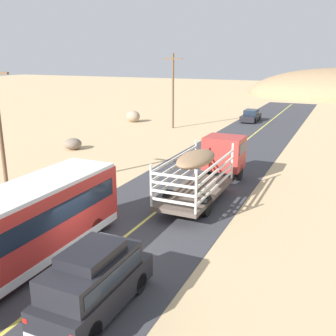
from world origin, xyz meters
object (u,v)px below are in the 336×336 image
livestock_truck (214,161)px  power_pole_near (0,127)px  car_far (251,116)px  boulder_near_shoulder (73,144)px  bus (21,227)px  power_pole_mid (173,89)px  boulder_mid_field (133,116)px  suv_near (94,280)px

livestock_truck → power_pole_near: power_pole_near is taller
car_far → boulder_near_shoulder: 24.47m
bus → boulder_near_shoulder: bearing=122.4°
car_far → power_pole_mid: power_pole_mid is taller
boulder_mid_field → car_far: bearing=26.3°
power_pole_mid → livestock_truck: bearing=-59.2°
boulder_mid_field → boulder_near_shoulder: bearing=-81.0°
livestock_truck → boulder_mid_field: 26.49m
suv_near → power_pole_near: (-11.32, 7.17, 3.04)m
power_pole_near → power_pole_mid: power_pole_mid is taller
boulder_near_shoulder → boulder_mid_field: 15.46m
livestock_truck → suv_near: bearing=-88.4°
livestock_truck → boulder_near_shoulder: 15.60m
power_pole_near → bus: bearing=-40.0°
boulder_near_shoulder → boulder_mid_field: boulder_mid_field is taller
livestock_truck → boulder_mid_field: (-17.19, 20.13, -1.07)m
suv_near → livestock_truck: livestock_truck is taller
power_pole_near → boulder_mid_field: size_ratio=4.48×
bus → car_far: bearing=90.0°
suv_near → power_pole_near: bearing=147.6°
bus → car_far: 39.20m
boulder_mid_field → livestock_truck: bearing=-49.5°
car_far → power_pole_near: size_ratio=0.56×
livestock_truck → power_pole_mid: power_pole_mid is taller
bus → suv_near: bearing=-15.8°
power_pole_mid → boulder_mid_field: bearing=164.1°
bus → boulder_near_shoulder: bus is taller
boulder_near_shoulder → suv_near: bearing=-50.7°
boulder_mid_field → suv_near: bearing=-62.5°
power_pole_near → boulder_mid_field: (-6.26, 26.58, -3.47)m
suv_near → livestock_truck: 13.64m
livestock_truck → power_pole_mid: 21.54m
car_far → boulder_mid_field: car_far is taller
power_pole_mid → bus: bearing=-76.9°
boulder_mid_field → power_pole_mid: bearing=-15.9°
power_pole_near → power_pole_mid: (0.00, 24.81, 0.28)m
power_pole_mid → boulder_near_shoulder: power_pole_mid is taller
power_pole_mid → boulder_mid_field: 7.51m
car_far → livestock_truck: bearing=-81.9°
bus → power_pole_near: power_pole_near is taller
bus → boulder_near_shoulder: (-10.99, 17.31, -1.24)m
suv_near → power_pole_near: size_ratio=0.59×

